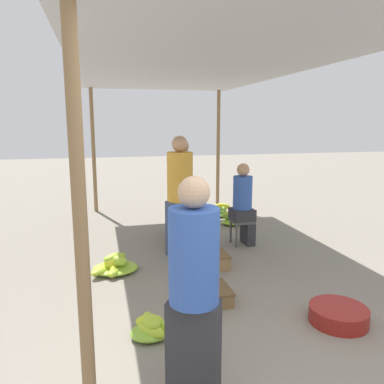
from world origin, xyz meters
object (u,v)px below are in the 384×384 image
Objects in this scene: vendor_foreground at (194,289)px; stool at (242,225)px; shopper_walking_far at (180,194)px; shopper_walking_mid at (183,186)px; vendor_seated at (243,203)px; banana_pile_left_1 at (114,266)px; banana_pile_right_2 at (232,218)px; crate_near at (209,295)px; crate_mid at (211,260)px; banana_pile_left_0 at (152,327)px; crate_far at (183,234)px; basin_black at (338,315)px; banana_pile_right_1 at (193,208)px.

vendor_foreground reaches higher than stool.
shopper_walking_mid is at bearing 75.26° from shopper_walking_far.
vendor_seated is 2.24m from banana_pile_left_1.
banana_pile_right_2 is at bearing 39.02° from banana_pile_left_1.
crate_near is 1.03× the size of crate_mid.
shopper_walking_mid is (0.96, 3.02, 0.77)m from banana_pile_left_0.
basin_black is at bearing -72.97° from crate_far.
banana_pile_right_2 is (2.02, 3.43, 0.04)m from banana_pile_left_0.
shopper_walking_mid is (0.27, 2.51, 0.77)m from crate_near.
shopper_walking_far reaches higher than crate_far.
crate_mid is at bearing 71.94° from crate_near.
banana_pile_left_1 is 1.21× the size of banana_pile_right_1.
shopper_walking_far is (0.71, 2.06, 0.82)m from banana_pile_left_0.
crate_far is (1.17, 1.15, 0.01)m from banana_pile_left_1.
shopper_walking_mid reaches higher than banana_pile_right_2.
shopper_walking_mid is (0.07, 0.30, 0.75)m from crate_far.
vendor_seated is 1.12m from shopper_walking_mid.
vendor_seated is (0.02, -0.00, 0.35)m from stool.
banana_pile_left_1 is at bearing -140.98° from banana_pile_right_2.
shopper_walking_far reaches higher than crate_near.
stool is at bearing 46.98° from crate_mid.
stool is (1.59, 3.14, -0.50)m from vendor_foreground.
vendor_foreground is 1.65m from crate_near.
banana_pile_left_0 is 2.33m from shopper_walking_far.
stool is 1.12m from crate_mid.
shopper_walking_mid reaches higher than basin_black.
banana_pile_right_2 is (0.44, -1.28, 0.05)m from banana_pile_right_1.
banana_pile_right_1 is 3.29m from crate_mid.
vendor_seated is 2.56m from basin_black.
crate_near is (0.97, -1.07, -0.01)m from banana_pile_left_1.
basin_black is at bearing -75.55° from shopper_walking_mid.
stool is 2.46m from banana_pile_right_1.
crate_mid is 0.26× the size of shopper_walking_mid.
banana_pile_right_1 is 1.17× the size of banana_pile_right_2.
banana_pile_right_2 is at bearing 21.33° from shopper_walking_mid.
shopper_walking_mid is (-0.05, 1.55, 0.76)m from crate_mid.
banana_pile_right_1 is 0.30× the size of shopper_walking_far.
shopper_walking_mid is (-1.06, -0.41, 0.73)m from banana_pile_right_2.
crate_far is 0.81m from shopper_walking_mid.
basin_black is 1.06× the size of banana_pile_right_1.
crate_near is 0.27× the size of shopper_walking_mid.
basin_black is at bearing -93.58° from banana_pile_right_2.
banana_pile_right_1 is at bearing 78.13° from crate_near.
basin_black is 1.86m from crate_mid.
vendor_foreground is at bearing -157.92° from basin_black.
vendor_foreground is 3.56× the size of crate_near.
shopper_walking_far is (-1.08, 2.27, 0.83)m from basin_black.
stool reaches higher than banana_pile_right_2.
shopper_walking_far is at bearing 117.18° from crate_mid.
crate_mid is at bearing 70.35° from vendor_foreground.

